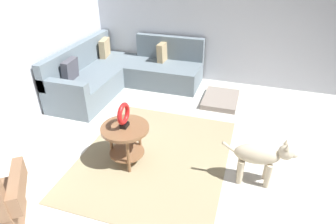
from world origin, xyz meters
TOP-DOWN VIEW (x-y plane):
  - ground_plane at (0.00, 0.00)m, footprint 6.00×6.00m
  - wall_right at (2.94, 0.00)m, footprint 0.12×6.00m
  - area_rug at (0.15, 0.70)m, footprint 2.30×1.90m
  - sectional_couch at (1.99, 2.01)m, footprint 2.20×2.25m
  - side_table at (-0.03, 1.01)m, footprint 0.60×0.60m
  - torus_sculpture at (-0.03, 1.01)m, footprint 0.28×0.08m
  - dog_bed_mat at (1.98, 0.08)m, footprint 0.80×0.60m
  - dog at (0.09, -0.62)m, footprint 0.27×0.85m

SIDE VIEW (x-z plane):
  - ground_plane at x=0.00m, z-range -0.10..0.00m
  - area_rug at x=0.15m, z-range 0.00..0.01m
  - dog_bed_mat at x=1.98m, z-range 0.00..0.09m
  - sectional_couch at x=1.99m, z-range -0.15..0.73m
  - dog at x=0.09m, z-range 0.06..0.69m
  - side_table at x=-0.03m, z-range 0.15..0.69m
  - torus_sculpture at x=-0.03m, z-range 0.55..0.87m
  - wall_right at x=2.94m, z-range 0.00..2.70m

